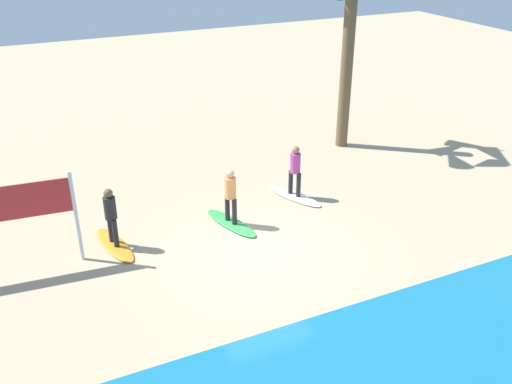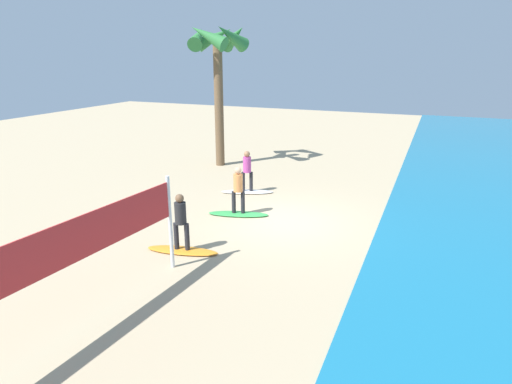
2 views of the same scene
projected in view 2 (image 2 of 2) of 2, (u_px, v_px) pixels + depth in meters
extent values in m
plane|color=tan|center=(284.00, 221.00, 14.66)|extent=(60.00, 60.00, 0.00)
ellipsoid|color=white|center=(247.00, 192.00, 17.65)|extent=(1.30, 2.16, 0.09)
cylinder|color=#232328|center=(251.00, 181.00, 17.52)|extent=(0.14, 0.14, 0.78)
cylinder|color=#232328|center=(243.00, 181.00, 17.52)|extent=(0.14, 0.14, 0.78)
cylinder|color=#B74293|center=(247.00, 165.00, 17.31)|extent=(0.32, 0.32, 0.62)
sphere|color=#9E704C|center=(247.00, 154.00, 17.18)|extent=(0.24, 0.24, 0.24)
ellipsoid|color=green|center=(238.00, 214.00, 15.20)|extent=(1.13, 2.17, 0.09)
cylinder|color=#232328|center=(243.00, 202.00, 15.05)|extent=(0.14, 0.14, 0.78)
cylinder|color=#232328|center=(234.00, 202.00, 15.09)|extent=(0.14, 0.14, 0.78)
cylinder|color=#E58C4C|center=(238.00, 183.00, 14.86)|extent=(0.32, 0.32, 0.62)
sphere|color=tan|center=(238.00, 171.00, 14.73)|extent=(0.24, 0.24, 0.24)
ellipsoid|color=orange|center=(182.00, 250.00, 12.37)|extent=(0.94, 2.17, 0.09)
cylinder|color=#232328|center=(187.00, 237.00, 12.21)|extent=(0.14, 0.14, 0.78)
cylinder|color=#232328|center=(176.00, 236.00, 12.27)|extent=(0.14, 0.14, 0.78)
cylinder|color=#262628|center=(180.00, 213.00, 12.03)|extent=(0.32, 0.32, 0.62)
sphere|color=brown|center=(180.00, 198.00, 11.90)|extent=(0.24, 0.24, 0.24)
cylinder|color=silver|center=(170.00, 223.00, 11.13)|extent=(0.10, 0.10, 2.50)
cylinder|color=brown|center=(219.00, 106.00, 21.24)|extent=(0.44, 0.44, 5.91)
cone|color=#2D7538|center=(208.00, 36.00, 19.48)|extent=(0.70, 1.93, 1.40)
cone|color=#2D7538|center=(231.00, 36.00, 19.71)|extent=(2.05, 1.26, 1.40)
cone|color=#2D7538|center=(234.00, 37.00, 20.71)|extent=(1.70, 1.97, 1.40)
cone|color=#2D7538|center=(214.00, 37.00, 21.10)|extent=(1.70, 1.97, 1.40)
cone|color=#2D7538|center=(198.00, 37.00, 20.34)|extent=(2.05, 1.26, 1.40)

